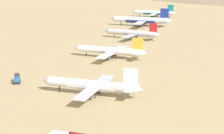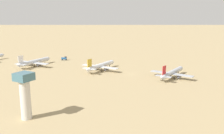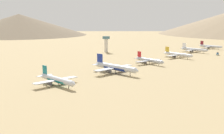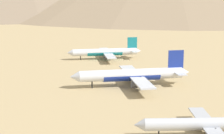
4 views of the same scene
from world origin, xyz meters
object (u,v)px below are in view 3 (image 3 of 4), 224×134
(service_truck, at_px, (218,54))
(parked_jet_4, at_px, (194,49))
(control_tower, at_px, (106,43))
(parked_jet_2, at_px, (149,60))
(parked_jet_3, at_px, (178,54))
(parked_jet_5, at_px, (210,46))
(parked_jet_0, at_px, (57,80))
(parked_jet_1, at_px, (115,67))

(service_truck, bearing_deg, parked_jet_4, 173.54)
(control_tower, bearing_deg, parked_jet_4, 45.34)
(parked_jet_2, relative_size, parked_jet_3, 0.96)
(parked_jet_5, distance_m, service_truck, 76.91)
(parked_jet_5, height_order, service_truck, parked_jet_5)
(parked_jet_3, height_order, control_tower, control_tower)
(parked_jet_2, height_order, parked_jet_3, parked_jet_3)
(parked_jet_3, bearing_deg, parked_jet_0, -82.93)
(parked_jet_2, relative_size, parked_jet_4, 0.97)
(control_tower, bearing_deg, parked_jet_3, 13.56)
(parked_jet_1, distance_m, parked_jet_3, 120.28)
(parked_jet_0, height_order, control_tower, control_tower)
(parked_jet_3, distance_m, service_truck, 61.80)
(parked_jet_0, relative_size, parked_jet_1, 0.82)
(parked_jet_4, bearing_deg, parked_jet_5, 97.20)
(parked_jet_4, bearing_deg, parked_jet_0, -81.04)
(parked_jet_1, xyz_separation_m, control_tower, (-119.11, 94.48, 7.55))
(parked_jet_1, distance_m, control_tower, 152.22)
(parked_jet_1, distance_m, parked_jet_2, 59.97)
(parked_jet_1, relative_size, parked_jet_4, 1.25)
(parked_jet_2, xyz_separation_m, service_truck, (14.61, 118.18, -1.90))
(parked_jet_4, xyz_separation_m, parked_jet_5, (-7.41, 58.70, -0.18))
(parked_jet_3, xyz_separation_m, service_truck, (20.97, 58.10, -2.06))
(parked_jet_4, bearing_deg, parked_jet_1, -79.57)
(service_truck, bearing_deg, parked_jet_2, -97.05)
(parked_jet_3, xyz_separation_m, parked_jet_5, (-23.29, 120.98, -0.28))
(parked_jet_5, height_order, control_tower, control_tower)
(parked_jet_1, relative_size, parked_jet_3, 1.23)
(parked_jet_0, height_order, service_truck, parked_jet_0)
(parked_jet_5, bearing_deg, control_tower, -118.30)
(parked_jet_0, xyz_separation_m, parked_jet_1, (-4.87, 61.21, 0.90))
(parked_jet_1, bearing_deg, parked_jet_2, 100.69)
(parked_jet_5, bearing_deg, parked_jet_0, -81.38)
(parked_jet_4, relative_size, service_truck, 7.39)
(parked_jet_0, bearing_deg, parked_jet_3, 97.07)
(parked_jet_1, relative_size, control_tower, 2.38)
(parked_jet_2, xyz_separation_m, parked_jet_3, (-6.36, 60.08, 0.16))
(parked_jet_2, bearing_deg, parked_jet_3, 96.04)
(service_truck, relative_size, control_tower, 0.26)
(parked_jet_1, bearing_deg, service_truck, 88.87)
(parked_jet_3, xyz_separation_m, parked_jet_4, (-15.87, 62.27, -0.10))
(service_truck, xyz_separation_m, control_tower, (-122.60, -82.62, 10.51))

